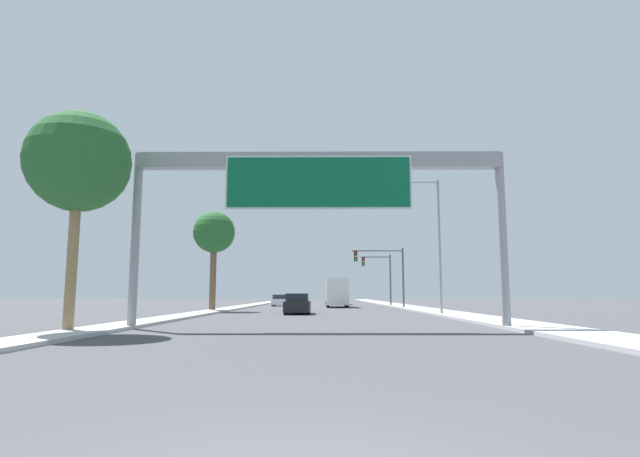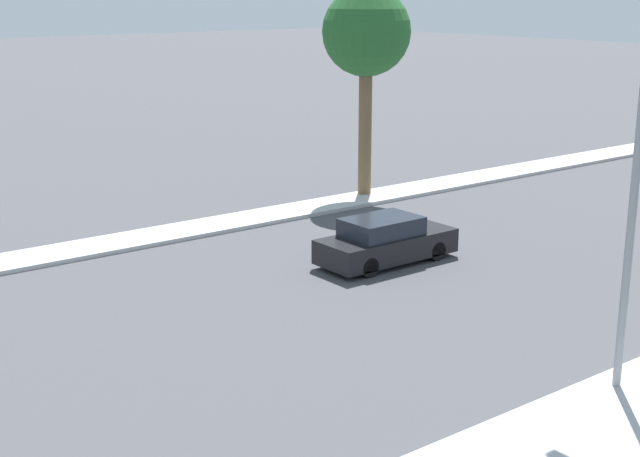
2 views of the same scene
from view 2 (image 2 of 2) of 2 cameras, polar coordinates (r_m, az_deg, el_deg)
name	(u,v)px [view 2 (image 2 of 2)]	position (r m, az deg, el deg)	size (l,w,h in m)	color
car_near_right	(385,241)	(28.96, 4.21, -0.83)	(1.87, 4.72, 1.54)	black
palm_tree_background	(366,35)	(37.50, 2.98, 12.26)	(3.68, 3.68, 8.80)	brown
street_lamp_right	(627,134)	(19.68, 19.03, 5.74)	(2.72, 0.28, 9.80)	gray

